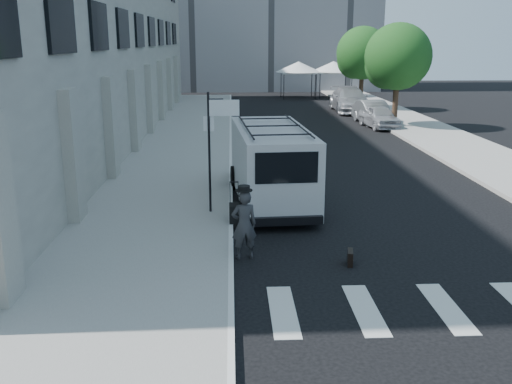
{
  "coord_description": "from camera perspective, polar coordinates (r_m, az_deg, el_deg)",
  "views": [
    {
      "loc": [
        -1.95,
        -12.99,
        5.07
      ],
      "look_at": [
        -1.35,
        1.06,
        1.3
      ],
      "focal_mm": 40.0,
      "sensor_mm": 36.0,
      "label": 1
    }
  ],
  "objects": [
    {
      "name": "parked_car_c",
      "position": [
        42.16,
        9.37,
        9.07
      ],
      "size": [
        2.52,
        5.93,
        1.71
      ],
      "primitive_type": "imported",
      "rotation": [
        0.0,
        0.0,
        -0.02
      ],
      "color": "#9A9CA2",
      "rests_on": "ground"
    },
    {
      "name": "businessman",
      "position": [
        13.47,
        -1.2,
        -3.31
      ],
      "size": [
        0.68,
        0.51,
        1.67
      ],
      "primitive_type": "imported",
      "rotation": [
        0.0,
        0.0,
        3.34
      ],
      "color": "#303032",
      "rests_on": "ground"
    },
    {
      "name": "sidewalk_right",
      "position": [
        35.12,
        15.81,
        6.27
      ],
      "size": [
        4.0,
        56.0,
        0.15
      ],
      "primitive_type": "cube",
      "color": "gray",
      "rests_on": "ground"
    },
    {
      "name": "suitcase",
      "position": [
        15.86,
        -2.18,
        -2.38
      ],
      "size": [
        0.29,
        0.46,
        1.26
      ],
      "rotation": [
        0.0,
        0.0,
        0.01
      ],
      "color": "black",
      "rests_on": "ground"
    },
    {
      "name": "tent_left",
      "position": [
        51.39,
        4.27,
        12.34
      ],
      "size": [
        4.0,
        4.0,
        3.2
      ],
      "color": "black",
      "rests_on": "ground"
    },
    {
      "name": "parked_car_b",
      "position": [
        36.25,
        11.62,
        7.8
      ],
      "size": [
        1.84,
        4.44,
        1.43
      ],
      "primitive_type": "imported",
      "rotation": [
        0.0,
        0.0,
        0.08
      ],
      "color": "slate",
      "rests_on": "ground"
    },
    {
      "name": "cargo_van",
      "position": [
        18.16,
        1.48,
        2.85
      ],
      "size": [
        2.62,
        6.56,
        2.41
      ],
      "rotation": [
        0.0,
        0.0,
        0.07
      ],
      "color": "silver",
      "rests_on": "ground"
    },
    {
      "name": "briefcase",
      "position": [
        13.5,
        9.4,
        -6.48
      ],
      "size": [
        0.19,
        0.45,
        0.34
      ],
      "primitive_type": "cube",
      "rotation": [
        0.0,
        0.0,
        -0.18
      ],
      "color": "black",
      "rests_on": "ground"
    },
    {
      "name": "ground",
      "position": [
        14.08,
        5.7,
        -6.17
      ],
      "size": [
        120.0,
        120.0,
        0.0
      ],
      "primitive_type": "plane",
      "color": "black",
      "rests_on": "ground"
    },
    {
      "name": "tree_far",
      "position": [
        43.21,
        10.44,
        13.32
      ],
      "size": [
        3.8,
        3.83,
        6.03
      ],
      "color": "black",
      "rests_on": "ground"
    },
    {
      "name": "tree_near",
      "position": [
        34.48,
        13.77,
        12.77
      ],
      "size": [
        3.8,
        3.83,
        6.03
      ],
      "color": "black",
      "rests_on": "ground"
    },
    {
      "name": "building_left",
      "position": [
        32.44,
        -20.39,
        15.76
      ],
      "size": [
        10.0,
        44.0,
        12.0
      ],
      "primitive_type": "cube",
      "color": "gray",
      "rests_on": "ground"
    },
    {
      "name": "parked_car_a",
      "position": [
        34.76,
        12.23,
        7.39
      ],
      "size": [
        1.99,
        4.06,
        1.33
      ],
      "primitive_type": "imported",
      "rotation": [
        0.0,
        0.0,
        0.11
      ],
      "color": "#ACAEB4",
      "rests_on": "ground"
    },
    {
      "name": "sign_pole",
      "position": [
        16.38,
        -3.92,
        6.49
      ],
      "size": [
        1.03,
        0.07,
        3.5
      ],
      "color": "black",
      "rests_on": "sidewalk_left"
    },
    {
      "name": "sidewalk_left",
      "position": [
        29.51,
        -6.94,
        5.15
      ],
      "size": [
        4.5,
        48.0,
        0.15
      ],
      "primitive_type": "cube",
      "color": "gray",
      "rests_on": "ground"
    },
    {
      "name": "tent_right",
      "position": [
        52.35,
        7.77,
        12.3
      ],
      "size": [
        4.0,
        4.0,
        3.2
      ],
      "color": "black",
      "rests_on": "ground"
    }
  ]
}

